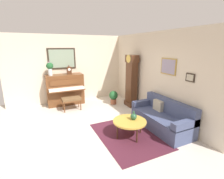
{
  "coord_description": "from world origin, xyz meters",
  "views": [
    {
      "loc": [
        4.45,
        -1.26,
        2.32
      ],
      "look_at": [
        -0.23,
        0.94,
        0.96
      ],
      "focal_mm": 26.25,
      "sensor_mm": 36.0,
      "label": 1
    }
  ],
  "objects_px": {
    "grandfather_clock": "(131,82)",
    "flower_vase": "(50,67)",
    "mantel_clock": "(69,70)",
    "potted_plant": "(113,97)",
    "green_jug": "(134,117)",
    "coffee_table": "(130,122)",
    "piano_bench": "(71,100)",
    "couch": "(162,118)",
    "piano": "(65,89)"
  },
  "relations": [
    {
      "from": "flower_vase",
      "to": "mantel_clock",
      "type": "bearing_deg",
      "value": 89.96
    },
    {
      "from": "couch",
      "to": "potted_plant",
      "type": "bearing_deg",
      "value": -170.74
    },
    {
      "from": "piano_bench",
      "to": "grandfather_clock",
      "type": "xyz_separation_m",
      "value": [
        0.54,
        2.26,
        0.56
      ]
    },
    {
      "from": "coffee_table",
      "to": "green_jug",
      "type": "distance_m",
      "value": 0.17
    },
    {
      "from": "piano",
      "to": "couch",
      "type": "relative_size",
      "value": 0.76
    },
    {
      "from": "green_jug",
      "to": "potted_plant",
      "type": "xyz_separation_m",
      "value": [
        -2.44,
        0.57,
        -0.2
      ]
    },
    {
      "from": "couch",
      "to": "mantel_clock",
      "type": "distance_m",
      "value": 4.01
    },
    {
      "from": "coffee_table",
      "to": "potted_plant",
      "type": "bearing_deg",
      "value": 164.02
    },
    {
      "from": "mantel_clock",
      "to": "green_jug",
      "type": "relative_size",
      "value": 1.58
    },
    {
      "from": "coffee_table",
      "to": "green_jug",
      "type": "xyz_separation_m",
      "value": [
        -0.01,
        0.13,
        0.12
      ]
    },
    {
      "from": "piano_bench",
      "to": "potted_plant",
      "type": "bearing_deg",
      "value": 87.43
    },
    {
      "from": "coffee_table",
      "to": "potted_plant",
      "type": "xyz_separation_m",
      "value": [
        -2.45,
        0.7,
        -0.09
      ]
    },
    {
      "from": "piano_bench",
      "to": "potted_plant",
      "type": "xyz_separation_m",
      "value": [
        0.08,
        1.71,
        -0.08
      ]
    },
    {
      "from": "coffee_table",
      "to": "couch",
      "type": "bearing_deg",
      "value": 89.64
    },
    {
      "from": "mantel_clock",
      "to": "potted_plant",
      "type": "height_order",
      "value": "mantel_clock"
    },
    {
      "from": "mantel_clock",
      "to": "flower_vase",
      "type": "relative_size",
      "value": 0.66
    },
    {
      "from": "piano_bench",
      "to": "coffee_table",
      "type": "relative_size",
      "value": 0.8
    },
    {
      "from": "piano_bench",
      "to": "green_jug",
      "type": "height_order",
      "value": "green_jug"
    },
    {
      "from": "mantel_clock",
      "to": "potted_plant",
      "type": "xyz_separation_m",
      "value": [
        0.86,
        1.58,
        -1.09
      ]
    },
    {
      "from": "grandfather_clock",
      "to": "potted_plant",
      "type": "height_order",
      "value": "grandfather_clock"
    },
    {
      "from": "green_jug",
      "to": "couch",
      "type": "bearing_deg",
      "value": 88.85
    },
    {
      "from": "piano",
      "to": "green_jug",
      "type": "relative_size",
      "value": 6.0
    },
    {
      "from": "mantel_clock",
      "to": "potted_plant",
      "type": "relative_size",
      "value": 0.68
    },
    {
      "from": "piano",
      "to": "potted_plant",
      "type": "distance_m",
      "value": 2.0
    },
    {
      "from": "piano_bench",
      "to": "potted_plant",
      "type": "distance_m",
      "value": 1.71
    },
    {
      "from": "piano_bench",
      "to": "coffee_table",
      "type": "bearing_deg",
      "value": 21.7
    },
    {
      "from": "mantel_clock",
      "to": "coffee_table",
      "type": "bearing_deg",
      "value": 14.86
    },
    {
      "from": "coffee_table",
      "to": "potted_plant",
      "type": "height_order",
      "value": "potted_plant"
    },
    {
      "from": "mantel_clock",
      "to": "couch",
      "type": "bearing_deg",
      "value": 30.86
    },
    {
      "from": "piano_bench",
      "to": "mantel_clock",
      "type": "relative_size",
      "value": 1.84
    },
    {
      "from": "piano",
      "to": "grandfather_clock",
      "type": "bearing_deg",
      "value": 60.44
    },
    {
      "from": "flower_vase",
      "to": "green_jug",
      "type": "bearing_deg",
      "value": 27.63
    },
    {
      "from": "mantel_clock",
      "to": "flower_vase",
      "type": "distance_m",
      "value": 0.73
    },
    {
      "from": "piano_bench",
      "to": "flower_vase",
      "type": "xyz_separation_m",
      "value": [
        -0.78,
        -0.59,
        1.15
      ]
    },
    {
      "from": "coffee_table",
      "to": "mantel_clock",
      "type": "bearing_deg",
      "value": -165.14
    },
    {
      "from": "piano",
      "to": "grandfather_clock",
      "type": "xyz_separation_m",
      "value": [
        1.32,
        2.33,
        0.34
      ]
    },
    {
      "from": "grandfather_clock",
      "to": "green_jug",
      "type": "relative_size",
      "value": 8.46
    },
    {
      "from": "grandfather_clock",
      "to": "couch",
      "type": "xyz_separation_m",
      "value": [
        1.99,
        -0.15,
        -0.65
      ]
    },
    {
      "from": "green_jug",
      "to": "grandfather_clock",
      "type": "bearing_deg",
      "value": 150.25
    },
    {
      "from": "potted_plant",
      "to": "couch",
      "type": "bearing_deg",
      "value": 9.26
    },
    {
      "from": "flower_vase",
      "to": "coffee_table",
      "type": "bearing_deg",
      "value": 25.78
    },
    {
      "from": "couch",
      "to": "mantel_clock",
      "type": "xyz_separation_m",
      "value": [
        -3.31,
        -1.98,
        1.1
      ]
    },
    {
      "from": "grandfather_clock",
      "to": "flower_vase",
      "type": "xyz_separation_m",
      "value": [
        -1.32,
        -2.85,
        0.59
      ]
    },
    {
      "from": "mantel_clock",
      "to": "green_jug",
      "type": "distance_m",
      "value": 3.55
    },
    {
      "from": "piano",
      "to": "green_jug",
      "type": "distance_m",
      "value": 3.51
    },
    {
      "from": "piano",
      "to": "piano_bench",
      "type": "bearing_deg",
      "value": 5.52
    },
    {
      "from": "green_jug",
      "to": "potted_plant",
      "type": "distance_m",
      "value": 2.51
    },
    {
      "from": "coffee_table",
      "to": "flower_vase",
      "type": "distance_m",
      "value": 3.84
    },
    {
      "from": "couch",
      "to": "piano_bench",
      "type": "bearing_deg",
      "value": -140.25
    },
    {
      "from": "piano_bench",
      "to": "grandfather_clock",
      "type": "relative_size",
      "value": 0.34
    }
  ]
}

